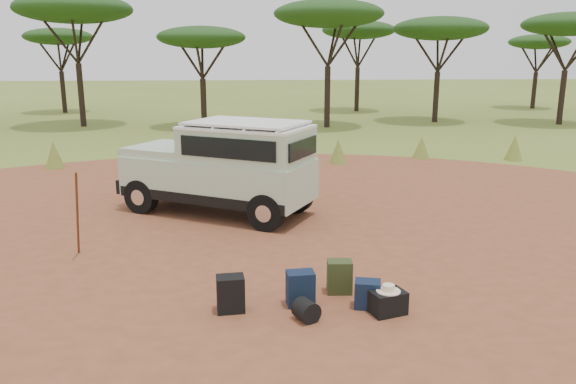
{
  "coord_description": "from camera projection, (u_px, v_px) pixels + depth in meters",
  "views": [
    {
      "loc": [
        -0.04,
        -9.52,
        3.48
      ],
      "look_at": [
        0.74,
        0.54,
        1.0
      ],
      "focal_mm": 35.0,
      "sensor_mm": 36.0,
      "label": 1
    }
  ],
  "objects": [
    {
      "name": "backpack_navy",
      "position": [
        300.0,
        289.0,
        7.94
      ],
      "size": [
        0.41,
        0.31,
        0.51
      ],
      "primitive_type": "cube",
      "rotation": [
        0.0,
        0.0,
        0.08
      ],
      "color": "#13223D",
      "rests_on": "ground"
    },
    {
      "name": "walking_staff",
      "position": [
        77.0,
        214.0,
        9.66
      ],
      "size": [
        0.29,
        0.58,
        1.6
      ],
      "primitive_type": "cylinder",
      "rotation": [
        0.35,
        0.0,
        0.42
      ],
      "color": "brown",
      "rests_on": "ground"
    },
    {
      "name": "safari_vehicle",
      "position": [
        223.0,
        169.0,
        12.38
      ],
      "size": [
        4.55,
        3.55,
        2.1
      ],
      "rotation": [
        0.0,
        0.0,
        -0.51
      ],
      "color": "#ADC7A9",
      "rests_on": "ground"
    },
    {
      "name": "backpack_black",
      "position": [
        231.0,
        294.0,
        7.75
      ],
      "size": [
        0.4,
        0.31,
        0.52
      ],
      "primitive_type": "cube",
      "rotation": [
        0.0,
        0.0,
        0.09
      ],
      "color": "black",
      "rests_on": "ground"
    },
    {
      "name": "safari_hat",
      "position": [
        388.0,
        289.0,
        7.65
      ],
      "size": [
        0.33,
        0.33,
        0.1
      ],
      "color": "beige",
      "rests_on": "hard_case"
    },
    {
      "name": "duffel_navy",
      "position": [
        367.0,
        294.0,
        7.88
      ],
      "size": [
        0.41,
        0.34,
        0.4
      ],
      "primitive_type": "cube",
      "rotation": [
        0.0,
        0.0,
        -0.23
      ],
      "color": "#13223D",
      "rests_on": "ground"
    },
    {
      "name": "acacia_treeline",
      "position": [
        259.0,
        26.0,
        28.12
      ],
      "size": [
        46.7,
        13.2,
        6.26
      ],
      "color": "black",
      "rests_on": "ground"
    },
    {
      "name": "dirt_clearing",
      "position": [
        249.0,
        254.0,
        10.05
      ],
      "size": [
        23.0,
        23.0,
        0.01
      ],
      "primitive_type": "cylinder",
      "color": "brown",
      "rests_on": "ground"
    },
    {
      "name": "ground",
      "position": [
        249.0,
        254.0,
        10.05
      ],
      "size": [
        140.0,
        140.0,
        0.0
      ],
      "primitive_type": "plane",
      "color": "olive",
      "rests_on": "ground"
    },
    {
      "name": "grass_fringe",
      "position": [
        250.0,
        151.0,
        18.35
      ],
      "size": [
        36.6,
        1.6,
        0.9
      ],
      "color": "olive",
      "rests_on": "ground"
    },
    {
      "name": "stuff_sack",
      "position": [
        306.0,
        310.0,
        7.5
      ],
      "size": [
        0.4,
        0.4,
        0.3
      ],
      "primitive_type": "cylinder",
      "rotation": [
        1.57,
        0.0,
        0.48
      ],
      "color": "black",
      "rests_on": "ground"
    },
    {
      "name": "backpack_olive",
      "position": [
        340.0,
        277.0,
        8.36
      ],
      "size": [
        0.38,
        0.28,
        0.5
      ],
      "primitive_type": "cube",
      "rotation": [
        0.0,
        0.0,
        -0.06
      ],
      "color": "#38421E",
      "rests_on": "ground"
    },
    {
      "name": "hard_case",
      "position": [
        388.0,
        303.0,
        7.7
      ],
      "size": [
        0.54,
        0.46,
        0.33
      ],
      "primitive_type": "cube",
      "rotation": [
        0.0,
        0.0,
        0.31
      ],
      "color": "black",
      "rests_on": "ground"
    }
  ]
}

